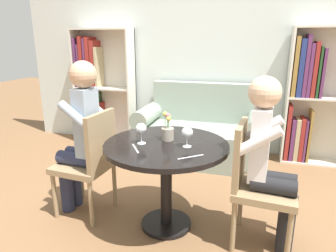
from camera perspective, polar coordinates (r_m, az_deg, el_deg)
name	(u,v)px	position (r m, az deg, el deg)	size (l,w,h in m)	color
ground_plane	(166,225)	(2.55, -0.32, -18.32)	(16.00, 16.00, 0.00)	brown
back_wall	(208,47)	(3.99, 7.60, 14.64)	(5.20, 0.05, 2.70)	silver
round_table	(166,161)	(2.28, -0.34, -6.61)	(0.93, 0.93, 0.70)	black
couch	(200,134)	(3.75, 6.05, -1.56)	(1.55, 0.80, 0.92)	gray
bookshelf_left	(98,89)	(4.39, -13.24, 6.88)	(0.84, 0.28, 1.59)	silver
bookshelf_right	(312,98)	(3.91, 25.79, 4.76)	(0.84, 0.28, 1.59)	silver
chair_left	(90,159)	(2.57, -14.55, -6.15)	(0.46, 0.46, 0.90)	#937A56
chair_right	(255,180)	(2.23, 16.25, -9.78)	(0.46, 0.46, 0.90)	#937A56
person_left	(80,135)	(2.55, -16.36, -1.61)	(0.44, 0.36, 1.29)	#282D47
person_right	(270,159)	(2.15, 18.92, -6.01)	(0.44, 0.36, 1.22)	black
wine_glass_left	(141,129)	(2.20, -5.16, -0.61)	(0.08, 0.08, 0.16)	white
wine_glass_right	(187,133)	(2.14, 3.67, -1.36)	(0.08, 0.08, 0.15)	white
flower_vase	(168,131)	(2.29, -0.07, -0.91)	(0.10, 0.10, 0.22)	#9E9384
knife_left_setting	(191,157)	(1.98, 4.36, -5.88)	(0.15, 0.13, 0.00)	silver
fork_left_setting	(135,148)	(2.14, -6.22, -4.26)	(0.11, 0.16, 0.00)	silver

